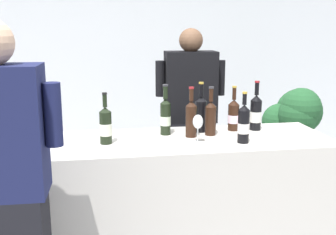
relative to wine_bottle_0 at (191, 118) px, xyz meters
The scene contains 15 objects.
wall_back 2.59m from the wine_bottle_0, 97.31° to the left, with size 8.00×0.10×2.80m, color silver.
counter 0.68m from the wine_bottle_0, behind, with size 2.51×0.68×0.93m, color beige.
wine_bottle_0 is the anchor object (origin of this frame).
wine_bottle_2 0.18m from the wine_bottle_0, 151.17° to the left, with size 0.07×0.07×0.35m.
wine_bottle_3 0.15m from the wine_bottle_0, 10.14° to the left, with size 0.07×0.07×0.34m.
wine_bottle_4 0.36m from the wine_bottle_0, 20.72° to the left, with size 0.08×0.08×0.32m.
wine_bottle_5 0.36m from the wine_bottle_0, 32.91° to the right, with size 0.07×0.07×0.33m.
wine_bottle_6 0.16m from the wine_bottle_0, 52.40° to the left, with size 0.08×0.08×0.35m.
wine_bottle_7 0.52m from the wine_bottle_0, 13.02° to the left, with size 0.08×0.08×0.36m.
wine_bottle_8 0.58m from the wine_bottle_0, behind, with size 0.08×0.08×0.33m.
wine_glass 0.14m from the wine_bottle_0, 84.72° to the right, with size 0.07×0.07×0.18m.
ice_bucket 1.14m from the wine_bottle_0, behind, with size 0.23×0.23×0.24m.
person_server 0.71m from the wine_bottle_0, 78.26° to the left, with size 0.58×0.26×1.65m.
person_guest 1.32m from the wine_bottle_0, 143.38° to the right, with size 0.56×0.25×1.70m.
potted_shrub 1.68m from the wine_bottle_0, 39.69° to the left, with size 0.61×0.60×1.10m.
Camera 1 is at (-0.25, -2.57, 1.66)m, focal length 43.61 mm.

